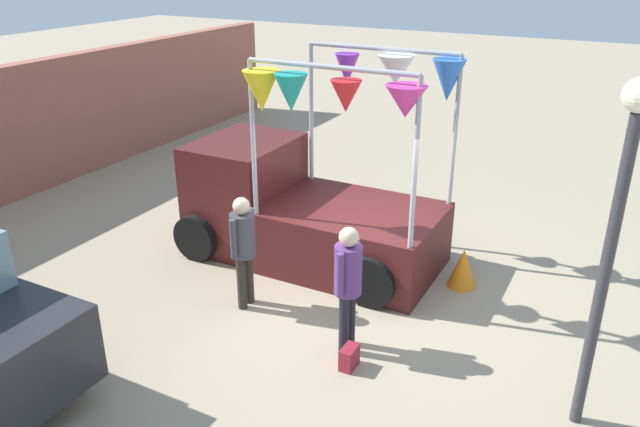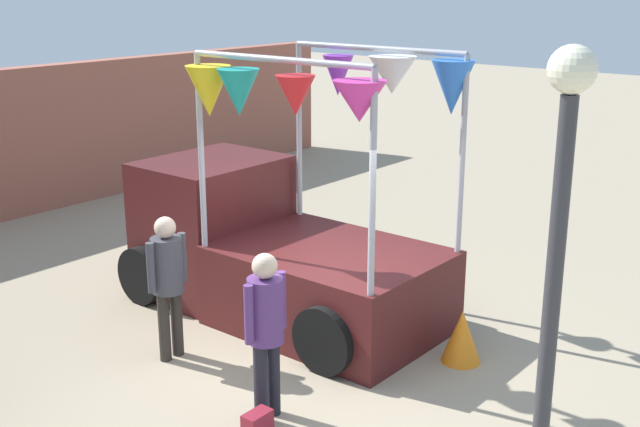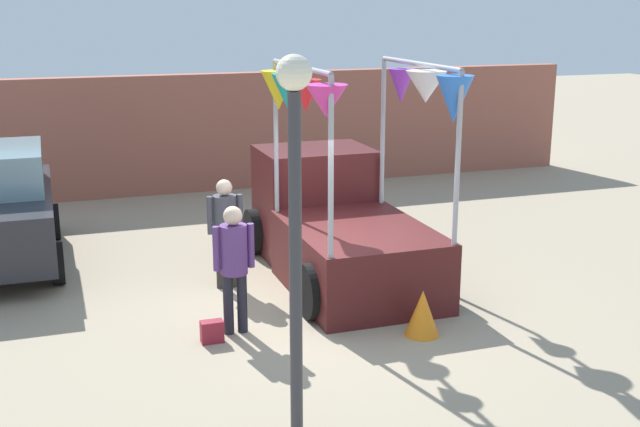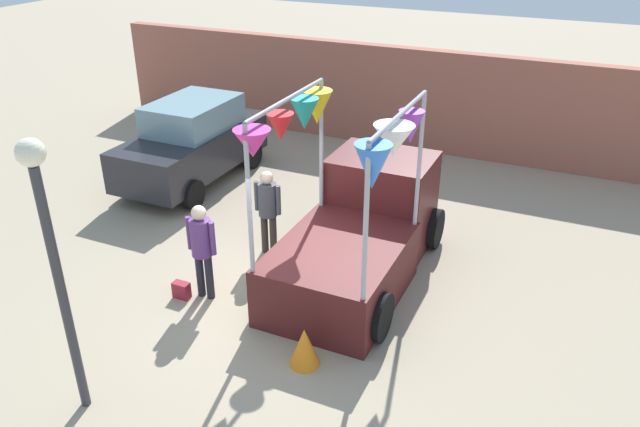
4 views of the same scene
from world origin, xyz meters
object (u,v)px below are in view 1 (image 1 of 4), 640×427
at_px(vendor_truck, 298,202).
at_px(folded_kite_bundle_tangerine, 463,268).
at_px(person_vendor, 243,242).
at_px(person_customer, 348,278).
at_px(handbag, 349,357).
at_px(street_lamp, 617,213).

xyz_separation_m(vendor_truck, folded_kite_bundle_tangerine, (0.20, -2.70, -0.61)).
bearing_deg(vendor_truck, person_vendor, -175.09).
height_order(vendor_truck, person_customer, vendor_truck).
relative_size(vendor_truck, person_customer, 2.48).
relative_size(person_vendor, folded_kite_bundle_tangerine, 2.73).
xyz_separation_m(person_vendor, folded_kite_bundle_tangerine, (1.96, -2.55, -0.69)).
bearing_deg(person_customer, handbag, -150.26).
distance_m(vendor_truck, person_customer, 2.74).
height_order(person_vendor, folded_kite_bundle_tangerine, person_vendor).
bearing_deg(vendor_truck, street_lamp, -114.11).
height_order(person_customer, folded_kite_bundle_tangerine, person_customer).
bearing_deg(person_vendor, folded_kite_bundle_tangerine, -52.46).
distance_m(person_customer, person_vendor, 1.72).
height_order(vendor_truck, person_vendor, vendor_truck).
bearing_deg(folded_kite_bundle_tangerine, street_lamp, -139.99).
distance_m(vendor_truck, folded_kite_bundle_tangerine, 2.78).
relative_size(vendor_truck, handbag, 14.82).
distance_m(person_vendor, folded_kite_bundle_tangerine, 3.29).
relative_size(person_customer, folded_kite_bundle_tangerine, 2.79).
bearing_deg(person_vendor, handbag, -107.87).
xyz_separation_m(person_vendor, handbag, (-0.61, -1.90, -0.85)).
distance_m(handbag, street_lamp, 3.43).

